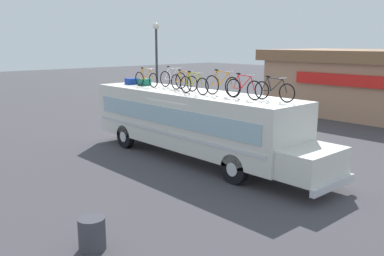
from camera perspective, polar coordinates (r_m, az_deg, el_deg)
ground_plane at (r=17.53m, az=-0.31°, el=-4.03°), size 120.00×120.00×0.00m
bus at (r=16.96m, az=0.31°, el=1.04°), size 11.81×2.54×2.78m
luggage_bag_1 at (r=20.21m, az=-8.28°, el=6.38°), size 0.49×0.51×0.29m
luggage_bag_2 at (r=19.63m, az=-6.55°, el=6.30°), size 0.52×0.41×0.30m
rooftop_bicycle_1 at (r=18.96m, az=-6.32°, el=6.76°), size 1.71×0.44×0.86m
rooftop_bicycle_2 at (r=18.39m, az=-2.67°, el=6.76°), size 1.80×0.44×0.95m
rooftop_bicycle_3 at (r=17.34m, az=-1.14°, el=6.37°), size 1.66×0.44×0.87m
rooftop_bicycle_4 at (r=16.14m, az=0.25°, el=6.00°), size 1.63×0.44×0.89m
rooftop_bicycle_5 at (r=15.65m, az=4.13°, el=5.93°), size 1.80×0.44×0.98m
rooftop_bicycle_6 at (r=14.87m, az=7.12°, el=5.46°), size 1.66×0.44×0.91m
rooftop_bicycle_7 at (r=14.48m, az=11.21°, el=5.09°), size 1.70×0.44×0.86m
trash_bin at (r=10.20m, az=-13.59°, el=-13.95°), size 0.64×0.64×0.78m
street_lamp at (r=25.34m, az=-4.90°, el=9.45°), size 0.38×0.38×5.90m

